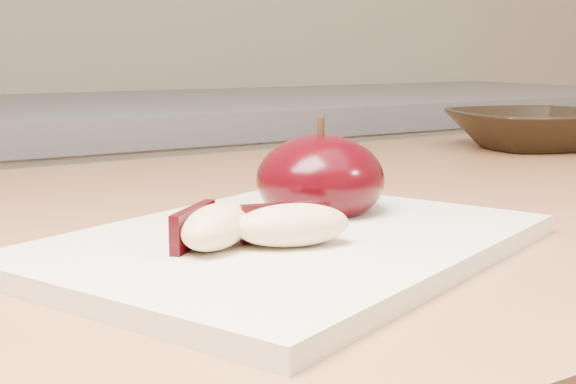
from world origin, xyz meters
TOP-DOWN VIEW (x-y plane):
  - cutting_board at (-0.10, 0.39)m, footprint 0.35×0.30m
  - apple_half at (-0.04, 0.43)m, footprint 0.09×0.09m
  - apple_wedge_a at (-0.15, 0.38)m, footprint 0.07×0.07m
  - apple_wedge_b at (-0.11, 0.36)m, footprint 0.07×0.05m
  - bowl at (0.43, 0.66)m, footprint 0.24×0.24m

SIDE VIEW (x-z plane):
  - cutting_board at x=-0.10m, z-range 0.90..0.91m
  - apple_wedge_a at x=-0.15m, z-range 0.91..0.93m
  - apple_wedge_b at x=-0.11m, z-range 0.91..0.93m
  - bowl at x=0.43m, z-range 0.90..0.95m
  - apple_half at x=-0.04m, z-range 0.90..0.97m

